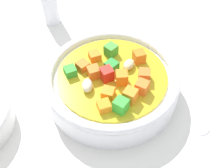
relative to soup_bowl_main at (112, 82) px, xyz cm
name	(u,v)px	position (x,y,z in cm)	size (l,w,h in cm)	color
ground_plane	(112,97)	(0.03, 0.01, -3.66)	(140.00, 140.00, 2.00)	silver
soup_bowl_main	(112,82)	(0.00, 0.00, 0.00)	(20.33, 20.33, 6.15)	white
spoon	(193,166)	(-12.91, -10.12, -2.30)	(20.47, 10.17, 0.73)	silver
pepper_shaker	(49,1)	(19.11, 11.29, 1.98)	(3.18, 3.18, 9.32)	silver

